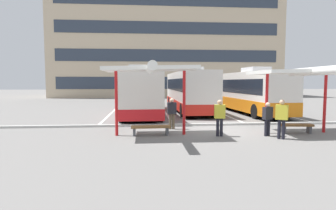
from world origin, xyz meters
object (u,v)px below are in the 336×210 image
(waiting_shelter_0, at_px, (151,70))
(waiting_passenger_2, at_px, (268,117))
(waiting_passenger_1, at_px, (172,111))
(waiting_passenger_3, at_px, (282,116))
(coach_bus_2, at_px, (248,92))
(bench_1, at_px, (296,126))
(waiting_passenger_0, at_px, (220,115))
(waiting_shelter_1, at_px, (300,73))
(coach_bus_1, at_px, (188,91))
(bench_0, at_px, (151,128))
(coach_bus_0, at_px, (140,92))

(waiting_shelter_0, height_order, waiting_passenger_2, waiting_shelter_0)
(waiting_passenger_1, height_order, waiting_passenger_3, waiting_passenger_3)
(coach_bus_2, height_order, bench_1, coach_bus_2)
(bench_1, bearing_deg, coach_bus_2, 83.45)
(bench_1, distance_m, waiting_passenger_0, 3.98)
(bench_1, bearing_deg, waiting_passenger_1, 163.75)
(waiting_shelter_1, xyz_separation_m, waiting_passenger_0, (-3.90, -0.26, -1.92))
(waiting_shelter_1, height_order, waiting_passenger_1, waiting_shelter_1)
(coach_bus_1, distance_m, coach_bus_2, 4.88)
(waiting_shelter_0, height_order, waiting_passenger_1, waiting_shelter_0)
(coach_bus_1, xyz_separation_m, waiting_shelter_0, (-3.48, -11.05, 1.30))
(waiting_passenger_2, bearing_deg, coach_bus_1, 99.08)
(waiting_passenger_3, bearing_deg, waiting_shelter_1, 38.28)
(bench_1, height_order, waiting_passenger_0, waiting_passenger_0)
(waiting_shelter_1, xyz_separation_m, bench_1, (-0.00, 0.15, -2.56))
(waiting_passenger_0, bearing_deg, bench_1, 5.97)
(bench_0, bearing_deg, coach_bus_2, 48.84)
(coach_bus_1, relative_size, coach_bus_2, 1.05)
(waiting_shelter_1, xyz_separation_m, waiting_passenger_3, (-1.41, -1.11, -1.89))
(waiting_passenger_2, bearing_deg, waiting_passenger_3, -66.65)
(coach_bus_0, relative_size, waiting_passenger_0, 7.29)
(waiting_shelter_1, distance_m, waiting_passenger_3, 2.60)
(waiting_shelter_0, height_order, waiting_passenger_0, waiting_shelter_0)
(waiting_passenger_3, bearing_deg, coach_bus_0, 121.75)
(coach_bus_1, height_order, waiting_passenger_3, coach_bus_1)
(coach_bus_2, height_order, waiting_shelter_1, coach_bus_2)
(waiting_shelter_1, height_order, waiting_passenger_2, waiting_shelter_1)
(coach_bus_0, height_order, coach_bus_2, coach_bus_0)
(bench_0, xyz_separation_m, waiting_passenger_1, (1.15, 1.64, 0.60))
(coach_bus_2, relative_size, bench_0, 6.19)
(bench_0, xyz_separation_m, waiting_passenger_2, (5.32, -0.63, 0.54))
(coach_bus_2, relative_size, waiting_passenger_2, 7.33)
(coach_bus_1, distance_m, bench_0, 11.47)
(waiting_passenger_1, distance_m, waiting_passenger_3, 5.38)
(coach_bus_2, bearing_deg, waiting_passenger_2, -105.73)
(coach_bus_0, distance_m, waiting_passenger_2, 11.13)
(coach_bus_0, relative_size, waiting_passenger_3, 7.06)
(coach_bus_1, relative_size, bench_1, 7.62)
(bench_1, relative_size, waiting_passenger_3, 0.91)
(coach_bus_0, height_order, bench_0, coach_bus_0)
(coach_bus_1, distance_m, waiting_passenger_2, 11.64)
(waiting_shelter_1, xyz_separation_m, waiting_passenger_2, (-1.71, -0.40, -2.01))
(coach_bus_1, relative_size, waiting_shelter_0, 2.52)
(bench_0, bearing_deg, waiting_passenger_2, -6.72)
(coach_bus_2, bearing_deg, waiting_passenger_3, -103.16)
(bench_1, distance_m, waiting_passenger_1, 6.16)
(waiting_passenger_1, relative_size, waiting_passenger_3, 0.95)
(waiting_shelter_0, xyz_separation_m, waiting_passenger_0, (3.13, -0.28, -2.03))
(coach_bus_0, distance_m, waiting_shelter_1, 11.86)
(bench_1, bearing_deg, waiting_shelter_0, -178.96)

